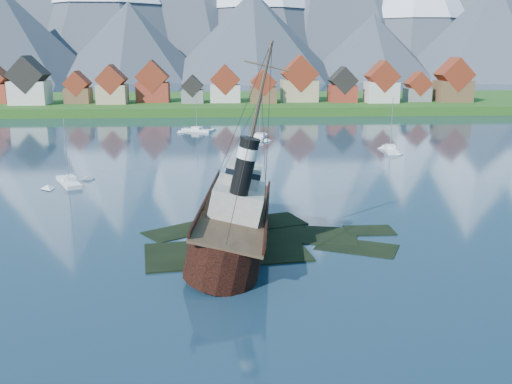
{
  "coord_description": "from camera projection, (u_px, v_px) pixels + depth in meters",
  "views": [
    {
      "loc": [
        -3.29,
        -62.25,
        22.11
      ],
      "look_at": [
        0.77,
        6.0,
        5.0
      ],
      "focal_mm": 40.0,
      "sensor_mm": 36.0,
      "label": 1
    }
  ],
  "objects": [
    {
      "name": "shoal",
      "position": [
        266.0,
        243.0,
        68.11
      ],
      "size": [
        31.71,
        21.24,
        1.14
      ],
      "color": "black",
      "rests_on": "ground"
    },
    {
      "name": "sailboat_e",
      "position": [
        260.0,
        138.0,
        145.12
      ],
      "size": [
        4.87,
        10.53,
        11.85
      ],
      "rotation": [
        0.0,
        0.0,
        -0.24
      ],
      "color": "silver",
      "rests_on": "ground"
    },
    {
      "name": "sailboat_a",
      "position": [
        69.0,
        183.0,
        96.34
      ],
      "size": [
        6.27,
        9.48,
        11.49
      ],
      "rotation": [
        0.0,
        0.0,
        0.46
      ],
      "color": "silver",
      "rests_on": "ground"
    },
    {
      "name": "tugboat_wreck",
      "position": [
        228.0,
        217.0,
        66.73
      ],
      "size": [
        7.29,
        31.39,
        24.88
      ],
      "rotation": [
        0.0,
        0.21,
        -0.1
      ],
      "color": "black",
      "rests_on": "ground"
    },
    {
      "name": "shore_bank",
      "position": [
        230.0,
        106.0,
        230.47
      ],
      "size": [
        600.0,
        80.0,
        3.2
      ],
      "primitive_type": "cube",
      "color": "#1F4614",
      "rests_on": "ground"
    },
    {
      "name": "town",
      "position": [
        140.0,
        86.0,
        209.12
      ],
      "size": [
        250.96,
        16.69,
        17.3
      ],
      "color": "maroon",
      "rests_on": "ground"
    },
    {
      "name": "sailboat_d",
      "position": [
        390.0,
        150.0,
        127.3
      ],
      "size": [
        3.57,
        9.44,
        12.56
      ],
      "rotation": [
        0.0,
        0.0,
        -0.14
      ],
      "color": "silver",
      "rests_on": "ground"
    },
    {
      "name": "ground",
      "position": [
        252.0,
        247.0,
        65.84
      ],
      "size": [
        1400.0,
        1400.0,
        0.0
      ],
      "primitive_type": "plane",
      "color": "#152B3D",
      "rests_on": "ground"
    },
    {
      "name": "sailboat_c",
      "position": [
        197.0,
        131.0,
        158.13
      ],
      "size": [
        8.78,
        6.24,
        11.38
      ],
      "rotation": [
        0.0,
        0.0,
        1.06
      ],
      "color": "silver",
      "rests_on": "ground"
    },
    {
      "name": "seawall",
      "position": [
        232.0,
        117.0,
        193.67
      ],
      "size": [
        600.0,
        2.5,
        2.0
      ],
      "primitive_type": "cube",
      "color": "#3F3D38",
      "rests_on": "ground"
    }
  ]
}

